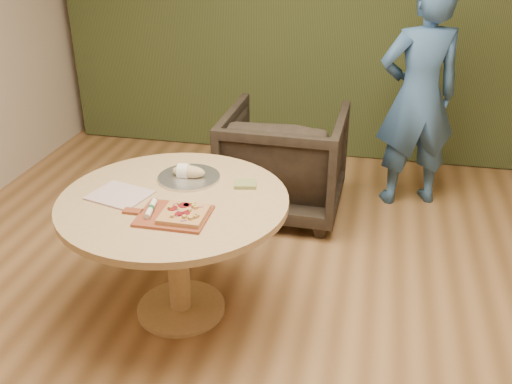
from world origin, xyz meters
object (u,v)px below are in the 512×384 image
object	(u,v)px
armchair	(284,156)
serving_tray	(189,177)
pedestal_table	(175,221)
flatbread_pizza	(184,214)
bread_roll	(187,171)
person_standing	(418,97)
pizza_paddle	(172,216)
cutlery_roll	(151,208)

from	to	relation	value
armchair	serving_tray	bearing A→B (deg)	72.99
pedestal_table	armchair	xyz separation A→B (m)	(0.38, 1.37, -0.16)
pedestal_table	serving_tray	bearing A→B (deg)	88.41
flatbread_pizza	armchair	xyz separation A→B (m)	(0.25, 1.57, -0.33)
bread_roll	person_standing	world-z (taller)	person_standing
bread_roll	person_standing	xyz separation A→B (m)	(1.32, 1.49, 0.07)
pizza_paddle	armchair	xyz separation A→B (m)	(0.31, 1.57, -0.31)
pedestal_table	cutlery_roll	size ratio (longest dim) A/B	6.23
pizza_paddle	bread_roll	distance (m)	0.45
cutlery_roll	serving_tray	distance (m)	0.44
cutlery_roll	bread_roll	size ratio (longest dim) A/B	1.03
pedestal_table	flatbread_pizza	size ratio (longest dim) A/B	5.63
flatbread_pizza	pedestal_table	bearing A→B (deg)	122.83
flatbread_pizza	bread_roll	bearing A→B (deg)	106.39
pedestal_table	pizza_paddle	xyz separation A→B (m)	(0.06, -0.20, 0.15)
pizza_paddle	person_standing	distance (m)	2.31
flatbread_pizza	person_standing	world-z (taller)	person_standing
person_standing	bread_roll	bearing A→B (deg)	29.00
pedestal_table	serving_tray	world-z (taller)	serving_tray
flatbread_pizza	bread_roll	world-z (taller)	bread_roll
pizza_paddle	cutlery_roll	size ratio (longest dim) A/B	2.24
cutlery_roll	pedestal_table	bearing A→B (deg)	66.59
flatbread_pizza	bread_roll	xyz separation A→B (m)	(-0.13, 0.45, 0.02)
pedestal_table	pizza_paddle	world-z (taller)	pizza_paddle
serving_tray	pedestal_table	bearing A→B (deg)	-91.59
pizza_paddle	flatbread_pizza	world-z (taller)	flatbread_pizza
armchair	person_standing	distance (m)	1.10
bread_roll	armchair	distance (m)	1.23
pedestal_table	bread_roll	size ratio (longest dim) A/B	6.43
pedestal_table	person_standing	size ratio (longest dim) A/B	0.72
serving_tray	person_standing	world-z (taller)	person_standing
pizza_paddle	cutlery_roll	xyz separation A→B (m)	(-0.11, 0.01, 0.02)
cutlery_roll	armchair	distance (m)	1.65
pedestal_table	bread_roll	world-z (taller)	bread_roll
bread_roll	armchair	size ratio (longest dim) A/B	0.21
person_standing	pedestal_table	bearing A→B (deg)	33.34
pedestal_table	flatbread_pizza	xyz separation A→B (m)	(0.13, -0.20, 0.17)
pizza_paddle	armchair	bearing A→B (deg)	78.66
bread_roll	person_standing	distance (m)	2.00
armchair	flatbread_pizza	bearing A→B (deg)	82.30
flatbread_pizza	armchair	distance (m)	1.62
cutlery_roll	serving_tray	xyz separation A→B (m)	(0.06, 0.44, -0.02)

